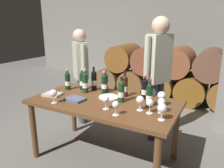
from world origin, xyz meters
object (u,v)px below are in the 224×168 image
(wine_glass_7, at_px, (162,96))
(wine_glass_4, at_px, (140,100))
(wine_bottle_8, at_px, (150,95))
(wine_glass_5, at_px, (116,105))
(wine_glass_2, at_px, (106,100))
(wine_bottle_1, at_px, (121,91))
(wine_bottle_5, at_px, (82,81))
(leather_ledger, at_px, (53,94))
(taster_seated_left, at_px, (81,69))
(wine_glass_0, at_px, (162,103))
(dining_table, at_px, (104,108))
(wine_bottle_6, at_px, (85,82))
(sommelier_presenting, at_px, (158,68))
(wine_bottle_2, at_px, (145,89))
(wine_bottle_9, at_px, (105,82))
(tasting_notebook, at_px, (75,99))
(wine_bottle_0, at_px, (125,86))
(wine_bottle_3, at_px, (94,80))
(serving_plate, at_px, (109,97))
(wine_bottle_4, at_px, (68,81))
(wine_glass_3, at_px, (53,94))
(wine_glass_6, at_px, (162,109))
(wine_bottle_7, at_px, (104,83))
(wine_glass_1, at_px, (150,103))

(wine_glass_7, bearing_deg, wine_glass_4, -124.75)
(wine_bottle_8, bearing_deg, wine_glass_5, -118.93)
(wine_glass_2, distance_m, wine_glass_7, 0.61)
(wine_bottle_1, xyz_separation_m, wine_bottle_5, (-0.67, 0.18, -0.00))
(leather_ledger, distance_m, taster_seated_left, 0.89)
(wine_glass_0, bearing_deg, dining_table, 177.12)
(wine_bottle_6, distance_m, wine_glass_4, 0.87)
(sommelier_presenting, bearing_deg, wine_bottle_2, -91.89)
(wine_bottle_9, xyz_separation_m, taster_seated_left, (-0.67, 0.37, 0.04))
(tasting_notebook, bearing_deg, wine_bottle_0, 48.17)
(dining_table, relative_size, wine_bottle_9, 6.10)
(wine_bottle_9, bearing_deg, wine_bottle_1, -38.14)
(wine_bottle_1, height_order, wine_glass_7, wine_bottle_1)
(wine_bottle_1, xyz_separation_m, wine_glass_4, (0.28, -0.13, -0.02))
(wine_bottle_3, relative_size, serving_plate, 1.33)
(sommelier_presenting, bearing_deg, tasting_notebook, -128.07)
(wine_glass_5, relative_size, leather_ledger, 0.66)
(dining_table, distance_m, wine_bottle_4, 0.70)
(wine_bottle_1, height_order, wine_bottle_6, wine_bottle_6)
(wine_bottle_9, height_order, wine_glass_4, wine_bottle_9)
(wine_bottle_0, distance_m, wine_glass_2, 0.46)
(serving_plate, bearing_deg, tasting_notebook, -138.30)
(wine_bottle_6, height_order, wine_glass_5, wine_bottle_6)
(wine_bottle_0, bearing_deg, wine_glass_4, -45.22)
(wine_bottle_4, distance_m, tasting_notebook, 0.47)
(taster_seated_left, bearing_deg, wine_bottle_0, -25.25)
(wine_bottle_0, bearing_deg, wine_bottle_2, 7.07)
(wine_glass_3, bearing_deg, wine_bottle_0, 44.02)
(wine_glass_4, distance_m, wine_glass_5, 0.28)
(wine_bottle_9, xyz_separation_m, sommelier_presenting, (0.59, 0.40, 0.16))
(wine_glass_6, bearing_deg, wine_glass_5, -166.42)
(wine_glass_5, bearing_deg, tasting_notebook, 165.76)
(wine_bottle_1, xyz_separation_m, wine_bottle_8, (0.32, 0.02, 0.00))
(wine_glass_7, xyz_separation_m, sommelier_presenting, (-0.22, 0.60, 0.17))
(wine_bottle_7, distance_m, wine_glass_5, 0.72)
(wine_bottle_6, xyz_separation_m, tasting_notebook, (0.07, -0.30, -0.12))
(wine_glass_0, height_order, tasting_notebook, wine_glass_0)
(wine_bottle_9, bearing_deg, wine_glass_1, -30.78)
(wine_glass_4, relative_size, wine_glass_7, 0.96)
(sommelier_presenting, xyz_separation_m, taster_seated_left, (-1.26, -0.03, -0.12))
(wine_glass_5, xyz_separation_m, wine_glass_6, (0.42, 0.10, 0.01))
(wine_bottle_2, distance_m, serving_plate, 0.44)
(wine_bottle_3, bearing_deg, wine_bottle_2, -1.37)
(wine_bottle_8, height_order, serving_plate, wine_bottle_8)
(wine_bottle_3, relative_size, wine_bottle_5, 1.11)
(wine_glass_6, distance_m, sommelier_presenting, 1.02)
(wine_bottle_6, xyz_separation_m, wine_glass_2, (0.51, -0.37, -0.03))
(wine_bottle_6, relative_size, sommelier_presenting, 0.18)
(wine_bottle_5, bearing_deg, wine_glass_1, -18.04)
(wine_glass_6, relative_size, leather_ledger, 0.74)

